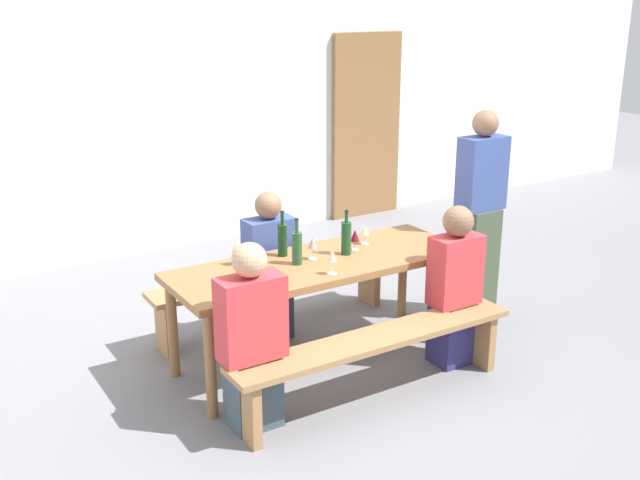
{
  "coord_description": "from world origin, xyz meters",
  "views": [
    {
      "loc": [
        -2.58,
        -4.16,
        2.5
      ],
      "look_at": [
        0.0,
        0.0,
        0.9
      ],
      "focal_mm": 42.37,
      "sensor_mm": 36.0,
      "label": 1
    }
  ],
  "objects_px": {
    "bench_near": "(376,349)",
    "seated_guest_far_0": "(270,270)",
    "wine_glass_0": "(237,247)",
    "seated_guest_near_0": "(252,341)",
    "wine_glass_1": "(365,231)",
    "standing_host": "(479,219)",
    "tasting_table": "(320,272)",
    "wine_glass_4": "(355,236)",
    "seated_guest_near_1": "(454,289)",
    "bench_far": "(274,284)",
    "wine_bottle_0": "(297,247)",
    "wine_glass_2": "(313,244)",
    "wine_bottle_1": "(346,237)",
    "wine_glass_3": "(332,257)",
    "wooden_door": "(367,126)",
    "wine_bottle_2": "(283,239)"
  },
  "relations": [
    {
      "from": "bench_near",
      "to": "seated_guest_far_0",
      "type": "distance_m",
      "value": 1.22
    },
    {
      "from": "wine_glass_0",
      "to": "seated_guest_near_0",
      "type": "height_order",
      "value": "seated_guest_near_0"
    },
    {
      "from": "wine_glass_1",
      "to": "standing_host",
      "type": "height_order",
      "value": "standing_host"
    },
    {
      "from": "tasting_table",
      "to": "wine_glass_4",
      "type": "distance_m",
      "value": 0.38
    },
    {
      "from": "bench_near",
      "to": "seated_guest_far_0",
      "type": "bearing_deg",
      "value": 95.65
    },
    {
      "from": "wine_glass_4",
      "to": "seated_guest_near_1",
      "type": "relative_size",
      "value": 0.14
    },
    {
      "from": "bench_far",
      "to": "seated_guest_near_0",
      "type": "height_order",
      "value": "seated_guest_near_0"
    },
    {
      "from": "seated_guest_near_1",
      "to": "seated_guest_far_0",
      "type": "bearing_deg",
      "value": 40.4
    },
    {
      "from": "bench_far",
      "to": "wine_glass_0",
      "type": "bearing_deg",
      "value": -139.37
    },
    {
      "from": "wine_bottle_0",
      "to": "wine_glass_2",
      "type": "relative_size",
      "value": 2.02
    },
    {
      "from": "wine_glass_4",
      "to": "seated_guest_far_0",
      "type": "xyz_separation_m",
      "value": [
        -0.45,
        0.47,
        -0.31
      ]
    },
    {
      "from": "wine_glass_0",
      "to": "wine_bottle_1",
      "type": "bearing_deg",
      "value": -15.39
    },
    {
      "from": "wine_glass_0",
      "to": "standing_host",
      "type": "xyz_separation_m",
      "value": [
        1.99,
        -0.22,
        -0.06
      ]
    },
    {
      "from": "wine_bottle_1",
      "to": "wine_glass_2",
      "type": "relative_size",
      "value": 2.02
    },
    {
      "from": "bench_near",
      "to": "wine_glass_4",
      "type": "xyz_separation_m",
      "value": [
        0.33,
        0.73,
        0.5
      ]
    },
    {
      "from": "wine_bottle_0",
      "to": "standing_host",
      "type": "bearing_deg",
      "value": -0.8
    },
    {
      "from": "wine_glass_3",
      "to": "seated_guest_near_0",
      "type": "xyz_separation_m",
      "value": [
        -0.73,
        -0.26,
        -0.31
      ]
    },
    {
      "from": "bench_near",
      "to": "seated_guest_near_0",
      "type": "height_order",
      "value": "seated_guest_near_0"
    },
    {
      "from": "bench_near",
      "to": "tasting_table",
      "type": "bearing_deg",
      "value": 90.0
    },
    {
      "from": "wine_bottle_0",
      "to": "wine_glass_1",
      "type": "bearing_deg",
      "value": 9.89
    },
    {
      "from": "wine_bottle_1",
      "to": "bench_near",
      "type": "bearing_deg",
      "value": -108.32
    },
    {
      "from": "wooden_door",
      "to": "wine_bottle_2",
      "type": "distance_m",
      "value": 3.75
    },
    {
      "from": "wine_bottle_0",
      "to": "tasting_table",
      "type": "bearing_deg",
      "value": -8.81
    },
    {
      "from": "bench_near",
      "to": "wine_glass_2",
      "type": "xyz_separation_m",
      "value": [
        -0.03,
        0.72,
        0.51
      ]
    },
    {
      "from": "wine_bottle_1",
      "to": "wine_glass_0",
      "type": "xyz_separation_m",
      "value": [
        -0.75,
        0.21,
        0.0
      ]
    },
    {
      "from": "wine_glass_3",
      "to": "seated_guest_near_1",
      "type": "distance_m",
      "value": 0.93
    },
    {
      "from": "wine_bottle_0",
      "to": "seated_guest_near_1",
      "type": "bearing_deg",
      "value": -30.31
    },
    {
      "from": "tasting_table",
      "to": "seated_guest_near_1",
      "type": "distance_m",
      "value": 0.94
    },
    {
      "from": "seated_guest_near_0",
      "to": "wine_bottle_0",
      "type": "bearing_deg",
      "value": -48.94
    },
    {
      "from": "tasting_table",
      "to": "wine_glass_2",
      "type": "bearing_deg",
      "value": 118.85
    },
    {
      "from": "wine_bottle_2",
      "to": "seated_guest_near_0",
      "type": "xyz_separation_m",
      "value": [
        -0.63,
        -0.75,
        -0.32
      ]
    },
    {
      "from": "tasting_table",
      "to": "wine_bottle_1",
      "type": "bearing_deg",
      "value": 4.84
    },
    {
      "from": "wine_bottle_2",
      "to": "wine_glass_2",
      "type": "relative_size",
      "value": 2.04
    },
    {
      "from": "wine_glass_0",
      "to": "wine_glass_2",
      "type": "bearing_deg",
      "value": -19.6
    },
    {
      "from": "tasting_table",
      "to": "wine_glass_1",
      "type": "relative_size",
      "value": 14.54
    },
    {
      "from": "bench_far",
      "to": "wine_glass_1",
      "type": "relative_size",
      "value": 13.85
    },
    {
      "from": "wine_glass_2",
      "to": "wooden_door",
      "type": "bearing_deg",
      "value": 49.24
    },
    {
      "from": "wine_glass_3",
      "to": "wine_glass_1",
      "type": "bearing_deg",
      "value": 36.56
    },
    {
      "from": "tasting_table",
      "to": "wine_glass_1",
      "type": "height_order",
      "value": "wine_glass_1"
    },
    {
      "from": "wine_bottle_0",
      "to": "wine_bottle_1",
      "type": "bearing_deg",
      "value": -0.94
    },
    {
      "from": "wine_bottle_0",
      "to": "seated_guest_far_0",
      "type": "distance_m",
      "value": 0.6
    },
    {
      "from": "bench_far",
      "to": "wine_glass_4",
      "type": "xyz_separation_m",
      "value": [
        0.33,
        -0.62,
        0.5
      ]
    },
    {
      "from": "bench_near",
      "to": "seated_guest_near_1",
      "type": "xyz_separation_m",
      "value": [
        0.77,
        0.15,
        0.2
      ]
    },
    {
      "from": "wine_glass_4",
      "to": "wooden_door",
      "type": "bearing_deg",
      "value": 53.53
    },
    {
      "from": "bench_far",
      "to": "wine_bottle_1",
      "type": "relative_size",
      "value": 6.22
    },
    {
      "from": "wine_bottle_0",
      "to": "wine_glass_3",
      "type": "relative_size",
      "value": 1.93
    },
    {
      "from": "seated_guest_near_0",
      "to": "standing_host",
      "type": "distance_m",
      "value": 2.34
    },
    {
      "from": "wine_bottle_0",
      "to": "seated_guest_near_1",
      "type": "relative_size",
      "value": 0.28
    },
    {
      "from": "wine_bottle_2",
      "to": "wine_glass_2",
      "type": "xyz_separation_m",
      "value": [
        0.14,
        -0.18,
        -0.01
      ]
    },
    {
      "from": "wine_glass_3",
      "to": "wooden_door",
      "type": "bearing_deg",
      "value": 51.69
    }
  ]
}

